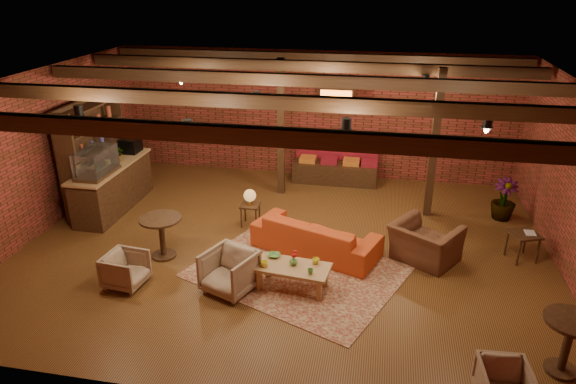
% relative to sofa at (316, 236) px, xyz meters
% --- Properties ---
extents(floor, '(10.00, 10.00, 0.00)m').
position_rel_sofa_xyz_m(floor, '(-0.62, 0.12, -0.35)').
color(floor, '#37230D').
rests_on(floor, ground).
extents(ceiling, '(10.00, 8.00, 0.02)m').
position_rel_sofa_xyz_m(ceiling, '(-0.62, 0.12, 2.85)').
color(ceiling, black).
rests_on(ceiling, wall_back).
extents(wall_back, '(10.00, 0.02, 3.20)m').
position_rel_sofa_xyz_m(wall_back, '(-0.62, 4.12, 1.25)').
color(wall_back, brown).
rests_on(wall_back, ground).
extents(wall_front, '(10.00, 0.02, 3.20)m').
position_rel_sofa_xyz_m(wall_front, '(-0.62, -3.88, 1.25)').
color(wall_front, brown).
rests_on(wall_front, ground).
extents(wall_left, '(0.02, 8.00, 3.20)m').
position_rel_sofa_xyz_m(wall_left, '(-5.62, 0.12, 1.25)').
color(wall_left, brown).
rests_on(wall_left, ground).
extents(ceiling_beams, '(9.80, 6.40, 0.22)m').
position_rel_sofa_xyz_m(ceiling_beams, '(-0.62, 0.12, 2.73)').
color(ceiling_beams, black).
rests_on(ceiling_beams, ceiling).
extents(ceiling_pipe, '(9.60, 0.12, 0.12)m').
position_rel_sofa_xyz_m(ceiling_pipe, '(-0.62, 1.72, 2.50)').
color(ceiling_pipe, black).
rests_on(ceiling_pipe, ceiling).
extents(post_left, '(0.16, 0.16, 3.20)m').
position_rel_sofa_xyz_m(post_left, '(-1.22, 2.72, 1.25)').
color(post_left, black).
rests_on(post_left, ground).
extents(post_right, '(0.16, 0.16, 3.20)m').
position_rel_sofa_xyz_m(post_right, '(2.18, 2.12, 1.25)').
color(post_right, black).
rests_on(post_right, ground).
extents(service_counter, '(0.80, 2.50, 1.60)m').
position_rel_sofa_xyz_m(service_counter, '(-4.72, 1.12, 0.45)').
color(service_counter, black).
rests_on(service_counter, ground).
extents(plant_counter, '(0.35, 0.39, 0.30)m').
position_rel_sofa_xyz_m(plant_counter, '(-4.62, 1.32, 0.87)').
color(plant_counter, '#337F33').
rests_on(plant_counter, service_counter).
extents(shelving_hutch, '(0.52, 2.00, 2.40)m').
position_rel_sofa_xyz_m(shelving_hutch, '(-5.12, 1.22, 0.85)').
color(shelving_hutch, black).
rests_on(shelving_hutch, ground).
extents(banquette, '(2.10, 0.70, 1.00)m').
position_rel_sofa_xyz_m(banquette, '(-0.02, 3.67, 0.15)').
color(banquette, maroon).
rests_on(banquette, ground).
extents(service_sign, '(0.86, 0.06, 0.30)m').
position_rel_sofa_xyz_m(service_sign, '(-0.02, 3.22, 2.00)').
color(service_sign, orange).
rests_on(service_sign, ceiling).
extents(ceiling_spotlights, '(6.40, 4.40, 0.28)m').
position_rel_sofa_xyz_m(ceiling_spotlights, '(-0.62, 0.12, 2.51)').
color(ceiling_spotlights, black).
rests_on(ceiling_spotlights, ceiling).
extents(rug, '(4.18, 3.75, 0.01)m').
position_rel_sofa_xyz_m(rug, '(-0.22, -0.77, -0.34)').
color(rug, maroon).
rests_on(rug, floor).
extents(sofa, '(2.56, 1.70, 0.70)m').
position_rel_sofa_xyz_m(sofa, '(0.00, 0.00, 0.00)').
color(sofa, '#B43D19').
rests_on(sofa, floor).
extents(coffee_table, '(1.30, 0.75, 0.68)m').
position_rel_sofa_xyz_m(coffee_table, '(-0.22, -1.27, 0.03)').
color(coffee_table, '#A06F4B').
rests_on(coffee_table, floor).
extents(side_table_lamp, '(0.39, 0.39, 0.81)m').
position_rel_sofa_xyz_m(side_table_lamp, '(-1.50, 0.86, 0.27)').
color(side_table_lamp, black).
rests_on(side_table_lamp, floor).
extents(round_table_left, '(0.77, 0.77, 0.80)m').
position_rel_sofa_xyz_m(round_table_left, '(-2.78, -0.70, 0.19)').
color(round_table_left, black).
rests_on(round_table_left, floor).
extents(armchair_a, '(0.66, 0.69, 0.65)m').
position_rel_sofa_xyz_m(armchair_a, '(-3.00, -1.72, -0.02)').
color(armchair_a, '#BFB094').
rests_on(armchair_a, floor).
extents(armchair_b, '(0.98, 0.96, 0.79)m').
position_rel_sofa_xyz_m(armchair_b, '(-1.23, -1.55, 0.05)').
color(armchair_b, '#BFB094').
rests_on(armchair_b, floor).
extents(armchair_right, '(1.33, 1.21, 0.97)m').
position_rel_sofa_xyz_m(armchair_right, '(2.01, 0.07, 0.14)').
color(armchair_right, brown).
rests_on(armchair_right, floor).
extents(side_table_book, '(0.63, 0.63, 0.56)m').
position_rel_sofa_xyz_m(side_table_book, '(3.78, 0.45, 0.15)').
color(side_table_book, black).
rests_on(side_table_book, floor).
extents(round_table_right, '(0.71, 0.71, 0.83)m').
position_rel_sofa_xyz_m(round_table_right, '(3.67, -2.55, 0.21)').
color(round_table_right, black).
rests_on(round_table_right, floor).
extents(armchair_far, '(0.64, 0.60, 0.62)m').
position_rel_sofa_xyz_m(armchair_far, '(2.77, -3.28, -0.04)').
color(armchair_far, '#BFB094').
rests_on(armchair_far, floor).
extents(plant_tall, '(1.58, 1.58, 2.72)m').
position_rel_sofa_xyz_m(plant_tall, '(3.75, 2.19, 1.01)').
color(plant_tall, '#4C7F4C').
rests_on(plant_tall, floor).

